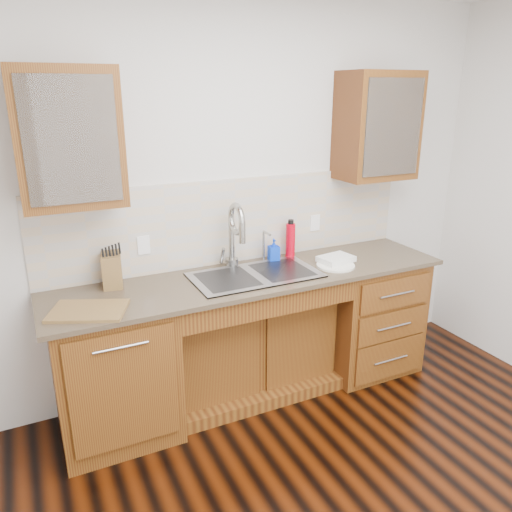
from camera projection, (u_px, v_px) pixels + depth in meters
name	position (u px, v px, depth m)	size (l,w,h in m)	color
wall_back	(231.00, 199.00, 3.48)	(4.00, 0.10, 2.70)	silver
base_cabinet_left	(114.00, 369.00, 3.07)	(0.70, 0.62, 0.88)	#593014
base_cabinet_center	(248.00, 343.00, 3.57)	(1.20, 0.44, 0.70)	#593014
base_cabinet_right	(364.00, 312.00, 3.85)	(0.70, 0.62, 0.88)	#593014
countertop	(254.00, 277.00, 3.30)	(2.70, 0.65, 0.03)	#84705B
backsplash	(235.00, 221.00, 3.47)	(2.70, 0.02, 0.59)	beige
sink	(255.00, 288.00, 3.31)	(0.84, 0.46, 0.19)	#9E9EA5
faucet	(231.00, 239.00, 3.39)	(0.04, 0.04, 0.40)	#999993
filter_tap	(264.00, 245.00, 3.53)	(0.02, 0.02, 0.24)	#999993
upper_cabinet_left	(68.00, 138.00, 2.71)	(0.55, 0.34, 0.75)	#593014
upper_cabinet_right	(377.00, 126.00, 3.57)	(0.55, 0.34, 0.75)	#593014
outlet_left	(144.00, 245.00, 3.22)	(0.08, 0.01, 0.12)	white
outlet_right	(315.00, 223.00, 3.76)	(0.08, 0.01, 0.12)	white
soap_bottle	(274.00, 250.00, 3.54)	(0.07, 0.07, 0.16)	#0836D0
water_bottle	(290.00, 241.00, 3.61)	(0.07, 0.07, 0.25)	#B70012
plate	(336.00, 266.00, 3.45)	(0.26, 0.26, 0.01)	white
dish_towel	(336.00, 259.00, 3.51)	(0.23, 0.17, 0.04)	white
knife_block	(112.00, 270.00, 3.09)	(0.12, 0.19, 0.21)	brown
cutting_board	(88.00, 311.00, 2.74)	(0.40, 0.28, 0.02)	#926642
cup_left_a	(48.00, 149.00, 2.68)	(0.11, 0.11, 0.09)	silver
cup_left_b	(95.00, 146.00, 2.78)	(0.11, 0.11, 0.10)	white
cup_right_a	(366.00, 134.00, 3.55)	(0.12, 0.12, 0.10)	white
cup_right_b	(386.00, 134.00, 3.62)	(0.10, 0.10, 0.09)	white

